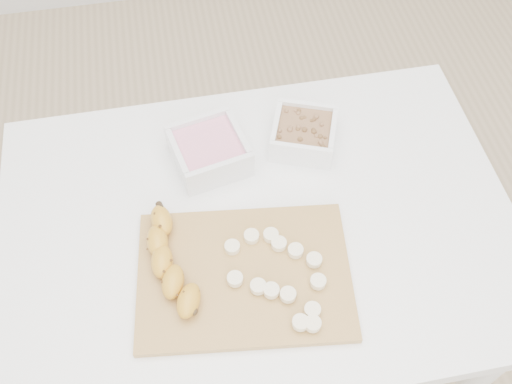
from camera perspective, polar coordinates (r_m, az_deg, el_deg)
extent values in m
plane|color=#C6AD89|center=(1.79, 0.18, -15.57)|extent=(3.50, 3.50, 0.00)
cube|color=white|center=(1.12, 0.28, -3.55)|extent=(1.00, 0.70, 0.04)
cylinder|color=white|center=(1.62, -17.29, -3.95)|extent=(0.05, 0.05, 0.71)
cylinder|color=white|center=(1.68, 13.24, 0.76)|extent=(0.05, 0.05, 0.71)
cube|color=white|center=(1.17, -4.70, 4.15)|extent=(0.17, 0.17, 0.07)
cube|color=pink|center=(1.16, -4.71, 4.24)|extent=(0.14, 0.14, 0.04)
cube|color=white|center=(1.20, 4.79, 5.84)|extent=(0.16, 0.16, 0.06)
cube|color=brown|center=(1.20, 4.80, 5.92)|extent=(0.14, 0.14, 0.03)
cube|color=#B68948|center=(1.04, -1.19, -8.31)|extent=(0.41, 0.32, 0.01)
cylinder|color=#FAE9BD|center=(1.05, -2.39, -5.52)|extent=(0.03, 0.03, 0.01)
cylinder|color=#FAE9BD|center=(1.06, -0.46, -4.45)|extent=(0.03, 0.03, 0.01)
cylinder|color=#FAE9BD|center=(1.06, 1.50, -4.35)|extent=(0.03, 0.03, 0.01)
cylinder|color=#FAE9BD|center=(1.05, 2.30, -5.19)|extent=(0.03, 0.03, 0.01)
cylinder|color=#FAE9BD|center=(1.05, 3.98, -5.88)|extent=(0.03, 0.03, 0.01)
cylinder|color=#FAE9BD|center=(1.04, 5.83, -6.78)|extent=(0.03, 0.03, 0.01)
cylinder|color=#FAE9BD|center=(1.02, 6.23, -8.90)|extent=(0.03, 0.03, 0.01)
cylinder|color=#FAE9BD|center=(1.02, -2.11, -8.68)|extent=(0.03, 0.03, 0.01)
cylinder|color=#FAE9BD|center=(1.01, 0.21, -9.43)|extent=(0.03, 0.03, 0.01)
cylinder|color=#FAE9BD|center=(1.01, 1.54, -9.82)|extent=(0.03, 0.03, 0.01)
cylinder|color=#FAE9BD|center=(1.01, 3.22, -10.22)|extent=(0.03, 0.03, 0.01)
cylinder|color=#FAE9BD|center=(1.00, 5.66, -11.68)|extent=(0.03, 0.03, 0.01)
cylinder|color=#FAE9BD|center=(0.99, 5.70, -12.98)|extent=(0.03, 0.03, 0.01)
cylinder|color=#FAE9BD|center=(0.99, 4.46, -12.89)|extent=(0.03, 0.03, 0.01)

